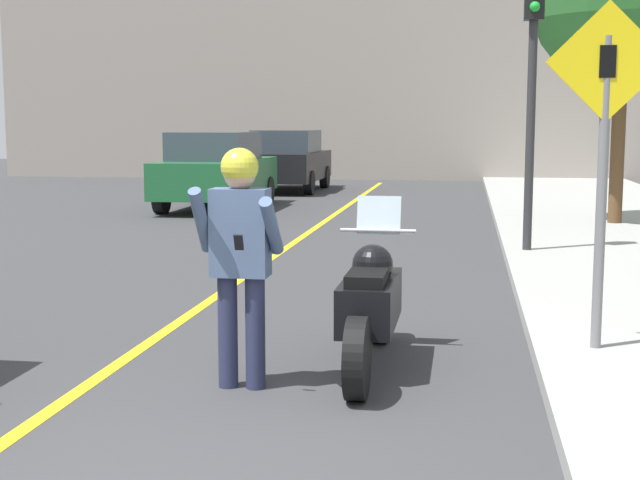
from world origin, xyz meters
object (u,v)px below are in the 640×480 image
Objects in this scene: person_biker at (240,243)px; crossing_sign at (604,142)px; motorcycle at (370,305)px; parked_car_green at (216,170)px; traffic_light at (533,52)px; parked_car_black at (288,160)px.

person_biker is 0.64× the size of crossing_sign.
crossing_sign is at bearing 12.28° from motorcycle.
person_biker reaches higher than motorcycle.
motorcycle is 0.83× the size of crossing_sign.
motorcycle is 0.52× the size of parked_car_green.
parked_car_green is (-6.24, 6.38, -1.96)m from traffic_light.
motorcycle is at bearing -68.99° from parked_car_green.
parked_car_green is at bearing -95.39° from parked_car_black.
traffic_light is (1.55, 5.83, 2.32)m from motorcycle.
motorcycle is 6.47m from traffic_light.
crossing_sign reaches higher than person_biker.
crossing_sign is 0.63× the size of parked_car_black.
person_biker is 2.86m from crossing_sign.
person_biker is 0.40× the size of parked_car_black.
parked_car_green is 5.39m from parked_car_black.
motorcycle is 18.08m from parked_car_black.
parked_car_black is at bearing 100.36° from person_biker.
parked_car_black is at bearing 103.38° from motorcycle.
parked_car_green is (-4.69, 12.21, 0.37)m from motorcycle.
parked_car_black is at bearing 116.03° from traffic_light.
motorcycle is 0.52× the size of parked_car_black.
parked_car_black is (0.51, 5.37, 0.00)m from parked_car_green.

